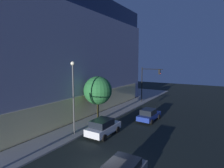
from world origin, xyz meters
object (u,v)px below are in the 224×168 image
(street_lamp_sidewalk, at_px, (73,89))
(sidewalk_tree, at_px, (98,90))
(car_white, at_px, (103,127))
(car_blue, at_px, (149,115))
(modern_building, at_px, (35,56))
(traffic_light_far_corner, at_px, (148,79))

(street_lamp_sidewalk, relative_size, sidewalk_tree, 1.32)
(street_lamp_sidewalk, height_order, car_white, street_lamp_sidewalk)
(car_blue, bearing_deg, modern_building, 93.88)
(street_lamp_sidewalk, height_order, car_blue, street_lamp_sidewalk)
(traffic_light_far_corner, height_order, car_white, traffic_light_far_corner)
(modern_building, relative_size, car_blue, 7.36)
(traffic_light_far_corner, relative_size, car_white, 1.54)
(modern_building, height_order, traffic_light_far_corner, modern_building)
(sidewalk_tree, xyz_separation_m, car_blue, (3.84, -5.76, -3.39))
(sidewalk_tree, relative_size, car_white, 1.36)
(modern_building, bearing_deg, car_white, -106.95)
(sidewalk_tree, bearing_deg, car_blue, -56.27)
(car_blue, bearing_deg, car_white, 161.21)
(traffic_light_far_corner, relative_size, street_lamp_sidewalk, 0.86)
(street_lamp_sidewalk, bearing_deg, car_white, -60.67)
(modern_building, height_order, sidewalk_tree, modern_building)
(modern_building, height_order, car_white, modern_building)
(car_white, xyz_separation_m, car_blue, (7.38, -2.51, -0.10))
(sidewalk_tree, height_order, car_blue, sidewalk_tree)
(traffic_light_far_corner, xyz_separation_m, car_blue, (-10.36, -4.15, -3.86))
(street_lamp_sidewalk, bearing_deg, sidewalk_tree, 5.28)
(modern_building, relative_size, sidewalk_tree, 5.47)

